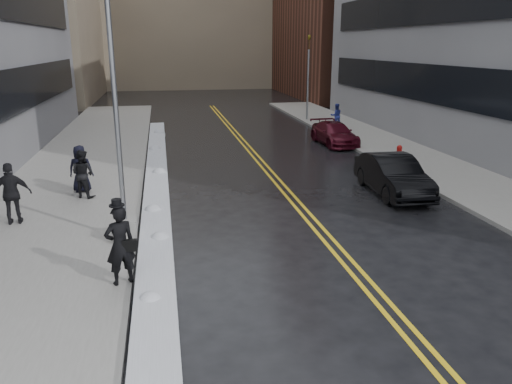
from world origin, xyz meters
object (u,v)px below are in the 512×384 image
traffic_signal (308,74)px  pedestrian_b (83,174)px  car_maroon (334,134)px  pedestrian_d (12,194)px  car_black (393,175)px  pedestrian_fedora (120,245)px  pedestrian_east (336,116)px  pedestrian_c (81,169)px  lamppost (120,158)px  fire_hydrant (399,152)px

traffic_signal → pedestrian_b: (-13.52, -17.51, -2.38)m
car_maroon → pedestrian_d: bearing=-144.6°
car_black → pedestrian_fedora: bearing=-145.4°
traffic_signal → pedestrian_fedora: 27.54m
pedestrian_east → car_black: bearing=80.0°
pedestrian_b → car_maroon: size_ratio=0.41×
pedestrian_fedora → car_maroon: size_ratio=0.44×
pedestrian_c → pedestrian_east: (14.49, 12.66, -0.09)m
lamppost → pedestrian_east: (12.60, 17.88, -1.59)m
fire_hydrant → pedestrian_c: (-14.19, -2.78, 0.49)m
pedestrian_b → pedestrian_d: (-1.73, -2.52, 0.09)m
pedestrian_b → pedestrian_east: size_ratio=1.10×
pedestrian_east → car_black: size_ratio=0.35×
lamppost → pedestrian_d: bearing=150.3°
pedestrian_d → car_maroon: 18.06m
traffic_signal → pedestrian_c: bearing=-129.2°
lamppost → pedestrian_d: size_ratio=3.96×
traffic_signal → pedestrian_c: traffic_signal is taller
pedestrian_fedora → car_black: 11.36m
car_maroon → fire_hydrant: bearing=-75.9°
pedestrian_east → lamppost: bearing=56.0°
pedestrian_c → car_black: pedestrian_c is taller
lamppost → pedestrian_c: 5.75m
pedestrian_east → traffic_signal: bearing=-77.9°
pedestrian_fedora → traffic_signal: bearing=-136.6°
pedestrian_fedora → pedestrian_c: bearing=-97.5°
car_maroon → traffic_signal: bearing=81.2°
lamppost → pedestrian_fedora: bearing=-88.0°
pedestrian_c → pedestrian_east: bearing=-136.1°
pedestrian_b → car_black: (11.42, -1.25, -0.28)m
pedestrian_fedora → pedestrian_d: 5.97m
fire_hydrant → pedestrian_d: 16.87m
traffic_signal → pedestrian_east: bearing=-79.1°
pedestrian_fedora → pedestrian_d: bearing=-74.9°
traffic_signal → pedestrian_east: 4.87m
fire_hydrant → car_maroon: (-1.50, 5.05, 0.08)m
fire_hydrant → pedestrian_east: pedestrian_east is taller
pedestrian_b → car_black: size_ratio=0.39×
car_black → car_maroon: car_black is taller
pedestrian_d → pedestrian_c: bearing=-122.5°
pedestrian_d → pedestrian_east: bearing=-142.2°
pedestrian_fedora → car_maroon: 19.15m
fire_hydrant → pedestrian_c: 14.47m
fire_hydrant → traffic_signal: 14.30m
traffic_signal → car_black: size_ratio=1.34×
traffic_signal → car_maroon: 9.42m
lamppost → pedestrian_d: lamppost is taller
traffic_signal → pedestrian_b: bearing=-127.7°
pedestrian_c → fire_hydrant: bearing=-166.1°
fire_hydrant → pedestrian_d: bearing=-159.1°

